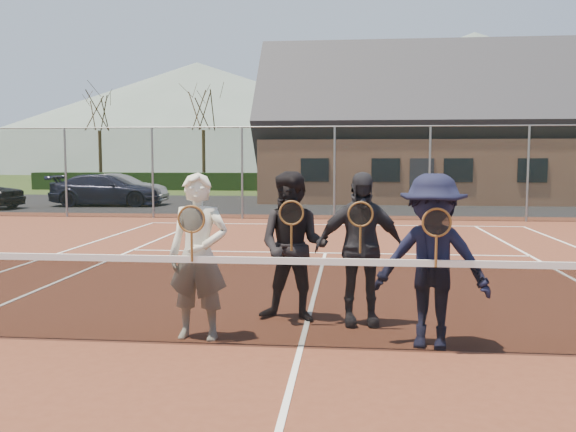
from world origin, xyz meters
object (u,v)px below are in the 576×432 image
object	(u,v)px
player_d	(432,261)
car_b	(119,189)
player_a	(198,256)
player_c	(360,249)
car_c	(106,190)
tennis_net	(301,299)
clubhouse	(424,117)
player_b	(294,247)

from	to	relation	value
player_d	car_b	bearing A→B (deg)	119.47
player_a	player_c	size ratio (longest dim) A/B	1.00
car_c	player_d	bearing A→B (deg)	-154.10
tennis_net	player_d	xyz separation A→B (m)	(1.34, 0.18, 0.38)
clubhouse	player_b	xyz separation A→B (m)	(-4.17, -22.91, -3.07)
player_b	player_c	distance (m)	0.79
player_b	player_c	bearing A→B (deg)	-6.56
clubhouse	player_c	bearing A→B (deg)	-98.38
tennis_net	player_c	distance (m)	1.23
car_c	clubhouse	bearing A→B (deg)	-73.16
player_d	clubhouse	bearing A→B (deg)	83.62
car_c	player_c	size ratio (longest dim) A/B	2.54
clubhouse	car_c	bearing A→B (deg)	-158.07
car_b	clubhouse	xyz separation A→B (m)	(13.39, 4.84, 3.32)
car_c	player_d	distance (m)	21.37
player_b	player_d	bearing A→B (deg)	-31.06
player_b	player_c	size ratio (longest dim) A/B	1.00
player_a	player_b	distance (m)	1.27
tennis_net	player_b	size ratio (longest dim) A/B	6.49
clubhouse	player_d	size ratio (longest dim) A/B	8.67
player_a	player_b	world-z (taller)	same
car_b	tennis_net	xyz separation A→B (m)	(9.39, -19.16, -0.13)
tennis_net	clubhouse	world-z (taller)	clubhouse
player_a	player_d	xyz separation A→B (m)	(2.46, -0.07, -0.00)
player_b	player_d	xyz separation A→B (m)	(1.51, -0.91, -0.00)
tennis_net	player_b	world-z (taller)	player_b
clubhouse	player_b	distance (m)	23.49
tennis_net	player_d	bearing A→B (deg)	7.60
player_d	player_b	bearing A→B (deg)	148.94
tennis_net	player_b	bearing A→B (deg)	99.05
clubhouse	player_b	size ratio (longest dim) A/B	8.67
car_b	player_c	world-z (taller)	player_c
car_c	car_b	bearing A→B (deg)	-28.08
player_b	tennis_net	bearing A→B (deg)	-80.95
car_c	clubhouse	size ratio (longest dim) A/B	0.29
player_b	player_c	xyz separation A→B (m)	(0.79, -0.09, 0.00)
player_a	car_c	bearing A→B (deg)	115.08
clubhouse	player_a	world-z (taller)	clubhouse
car_b	player_a	world-z (taller)	player_a
player_b	player_a	bearing A→B (deg)	-138.73
player_c	car_c	bearing A→B (deg)	120.44
tennis_net	clubhouse	size ratio (longest dim) A/B	0.75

